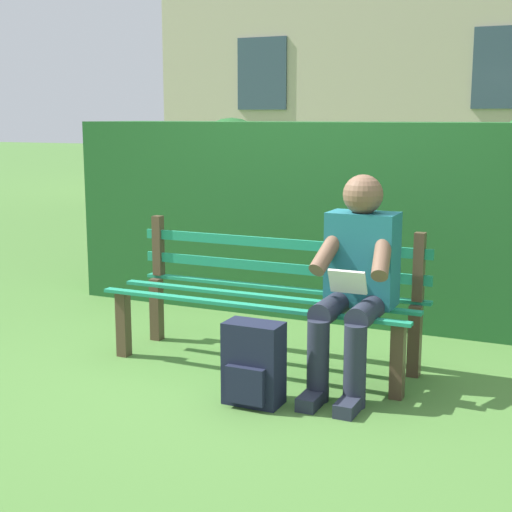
# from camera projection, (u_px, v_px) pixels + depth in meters

# --- Properties ---
(ground) EXTENTS (60.00, 60.00, 0.00)m
(ground) POSITION_uv_depth(u_px,v_px,m) (263.00, 365.00, 4.54)
(ground) COLOR #477533
(park_bench) EXTENTS (1.89, 0.55, 0.83)m
(park_bench) POSITION_uv_depth(u_px,v_px,m) (268.00, 295.00, 4.53)
(park_bench) COLOR #4C3828
(park_bench) RESTS_ON ground
(person_seated) EXTENTS (0.44, 0.73, 1.17)m
(person_seated) POSITION_uv_depth(u_px,v_px,m) (356.00, 277.00, 4.09)
(person_seated) COLOR #1E6672
(person_seated) RESTS_ON ground
(hedge_backdrop) EXTENTS (4.42, 0.87, 1.58)m
(hedge_backdrop) POSITION_uv_depth(u_px,v_px,m) (364.00, 213.00, 5.61)
(hedge_backdrop) COLOR #1E5123
(hedge_backdrop) RESTS_ON ground
(backpack) EXTENTS (0.30, 0.25, 0.43)m
(backpack) POSITION_uv_depth(u_px,v_px,m) (253.00, 364.00, 3.90)
(backpack) COLOR #191E33
(backpack) RESTS_ON ground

